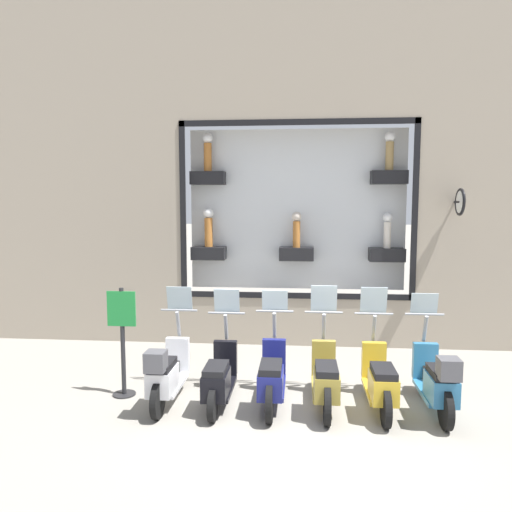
% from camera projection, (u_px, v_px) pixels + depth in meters
% --- Properties ---
extents(ground_plane, '(120.00, 120.00, 0.00)m').
position_uv_depth(ground_plane, '(293.00, 413.00, 7.24)').
color(ground_plane, gray).
extents(building_facade, '(1.19, 36.00, 8.64)m').
position_uv_depth(building_facade, '(297.00, 137.00, 10.33)').
color(building_facade, gray).
rests_on(building_facade, ground_plane).
extents(scooter_teal_0, '(1.81, 0.61, 1.62)m').
position_uv_depth(scooter_teal_0, '(437.00, 382.00, 7.14)').
color(scooter_teal_0, black).
rests_on(scooter_teal_0, ground_plane).
extents(scooter_yellow_1, '(1.81, 0.60, 1.70)m').
position_uv_depth(scooter_yellow_1, '(380.00, 381.00, 7.28)').
color(scooter_yellow_1, black).
rests_on(scooter_yellow_1, ground_plane).
extents(scooter_olive_2, '(1.81, 0.60, 1.72)m').
position_uv_depth(scooter_olive_2, '(325.00, 379.00, 7.35)').
color(scooter_olive_2, black).
rests_on(scooter_olive_2, ground_plane).
extents(scooter_navy_3, '(1.81, 0.60, 1.63)m').
position_uv_depth(scooter_navy_3, '(272.00, 378.00, 7.42)').
color(scooter_navy_3, black).
rests_on(scooter_navy_3, ground_plane).
extents(scooter_black_4, '(1.79, 0.60, 1.63)m').
position_uv_depth(scooter_black_4, '(219.00, 378.00, 7.48)').
color(scooter_black_4, black).
rests_on(scooter_black_4, ground_plane).
extents(scooter_white_5, '(1.81, 0.61, 1.66)m').
position_uv_depth(scooter_white_5, '(167.00, 374.00, 7.49)').
color(scooter_white_5, black).
rests_on(scooter_white_5, ground_plane).
extents(shop_sign_post, '(0.36, 0.45, 1.72)m').
position_uv_depth(shop_sign_post, '(122.00, 338.00, 7.81)').
color(shop_sign_post, '#232326').
rests_on(shop_sign_post, ground_plane).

